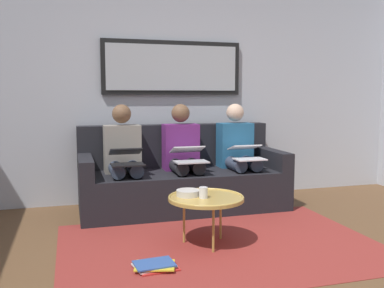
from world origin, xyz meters
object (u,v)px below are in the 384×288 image
(cup, at_px, (203,193))
(magazine_stack, at_px, (155,265))
(couch, at_px, (181,179))
(person_right, at_px, (124,156))
(laptop_silver, at_px, (189,155))
(framed_mirror, at_px, (173,68))
(coffee_table, at_px, (206,198))
(person_left, at_px, (238,151))
(bowl, at_px, (188,193))
(laptop_black, at_px, (126,157))
(person_middle, at_px, (183,153))
(laptop_white, at_px, (247,152))

(cup, xyz_separation_m, magazine_stack, (0.47, 0.34, -0.42))
(couch, xyz_separation_m, person_right, (0.64, 0.07, 0.30))
(laptop_silver, height_order, magazine_stack, laptop_silver)
(person_right, bearing_deg, framed_mirror, -144.47)
(coffee_table, bearing_deg, couch, -95.26)
(person_left, bearing_deg, bowl, 50.54)
(bowl, xyz_separation_m, laptop_black, (0.40, -0.84, 0.20))
(couch, distance_m, laptop_black, 0.78)
(person_left, relative_size, laptop_silver, 3.17)
(cup, height_order, magazine_stack, cup)
(cup, distance_m, person_middle, 1.20)
(coffee_table, xyz_separation_m, cup, (0.03, 0.03, 0.06))
(laptop_black, bearing_deg, cup, 117.76)
(couch, bearing_deg, cup, 83.37)
(cup, distance_m, bowl, 0.14)
(couch, distance_m, magazine_stack, 1.73)
(couch, bearing_deg, coffee_table, 84.74)
(person_left, bearing_deg, couch, -6.13)
(person_middle, relative_size, laptop_black, 3.11)
(person_left, bearing_deg, person_right, 0.00)
(bowl, bearing_deg, cup, 132.90)
(coffee_table, distance_m, laptop_white, 1.20)
(couch, relative_size, bowl, 11.18)
(person_right, bearing_deg, cup, 112.82)
(framed_mirror, xyz_separation_m, bowl, (0.24, 1.53, -1.12))
(laptop_silver, height_order, laptop_black, laptop_black)
(laptop_white, distance_m, person_right, 1.30)
(coffee_table, distance_m, laptop_silver, 0.95)
(bowl, bearing_deg, magazine_stack, 50.41)
(person_left, height_order, magazine_stack, person_left)
(couch, relative_size, coffee_table, 3.52)
(couch, distance_m, coffee_table, 1.23)
(laptop_white, relative_size, person_middle, 0.31)
(person_middle, xyz_separation_m, magazine_stack, (0.61, 1.52, -0.58))
(cup, distance_m, person_right, 1.29)
(framed_mirror, relative_size, laptop_white, 4.63)
(laptop_black, bearing_deg, couch, -154.55)
(person_left, bearing_deg, framed_mirror, -35.53)
(couch, height_order, framed_mirror, framed_mirror)
(couch, xyz_separation_m, framed_mirror, (0.00, -0.39, 1.24))
(coffee_table, distance_m, person_left, 1.39)
(couch, bearing_deg, bowl, 78.01)
(laptop_white, relative_size, magazine_stack, 1.06)
(person_middle, height_order, laptop_black, person_middle)
(laptop_silver, xyz_separation_m, magazine_stack, (0.61, 1.28, -0.60))
(coffee_table, bearing_deg, magazine_stack, 36.56)
(cup, height_order, person_right, person_right)
(person_left, distance_m, magazine_stack, 2.06)
(couch, bearing_deg, person_middle, 90.00)
(laptop_black, bearing_deg, laptop_silver, 179.90)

